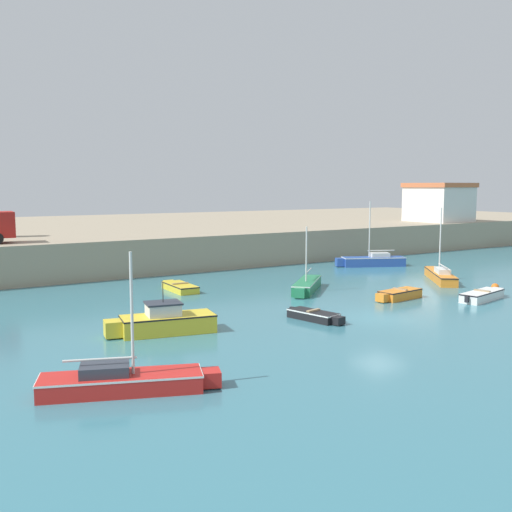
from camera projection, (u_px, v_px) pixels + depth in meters
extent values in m
plane|color=teal|center=(379.00, 318.00, 31.14)|extent=(200.00, 200.00, 0.00)
cube|color=gray|center=(116.00, 237.00, 64.31)|extent=(120.00, 40.00, 2.86)
cube|color=black|center=(313.00, 315.00, 30.75)|extent=(1.57, 2.91, 0.46)
cube|color=black|center=(338.00, 321.00, 29.60)|extent=(0.66, 0.58, 0.39)
cube|color=white|center=(313.00, 312.00, 30.73)|extent=(1.59, 2.94, 0.07)
cube|color=#997F5B|center=(313.00, 310.00, 30.72)|extent=(0.91, 0.37, 0.08)
cube|color=black|center=(292.00, 310.00, 31.82)|extent=(0.24, 0.24, 0.36)
cube|color=orange|center=(440.00, 276.00, 43.41)|extent=(4.72, 5.56, 0.65)
cube|color=orange|center=(431.00, 270.00, 46.71)|extent=(0.83, 0.81, 0.56)
cube|color=black|center=(440.00, 273.00, 43.38)|extent=(4.77, 5.61, 0.07)
cylinder|color=silver|center=(440.00, 240.00, 43.56)|extent=(0.10, 0.10, 4.64)
cylinder|color=silver|center=(443.00, 266.00, 42.55)|extent=(1.77, 2.23, 0.08)
cube|color=silver|center=(442.00, 271.00, 42.75)|extent=(1.78, 1.96, 0.36)
cube|color=white|center=(482.00, 296.00, 36.02)|extent=(3.82, 1.86, 0.55)
cube|color=white|center=(497.00, 292.00, 37.47)|extent=(0.62, 0.71, 0.47)
cube|color=black|center=(482.00, 292.00, 35.99)|extent=(3.86, 1.88, 0.07)
cube|color=#997F5B|center=(482.00, 291.00, 35.98)|extent=(0.39, 0.98, 0.08)
cube|color=black|center=(467.00, 299.00, 34.66)|extent=(0.24, 0.24, 0.36)
cube|color=yellow|center=(180.00, 288.00, 39.22)|extent=(1.48, 3.42, 0.46)
cube|color=yellow|center=(169.00, 283.00, 40.93)|extent=(0.74, 0.62, 0.39)
cube|color=black|center=(180.00, 285.00, 39.20)|extent=(1.49, 3.45, 0.07)
cube|color=#997F5B|center=(180.00, 283.00, 39.19)|extent=(1.11, 0.26, 0.08)
cube|color=yellow|center=(168.00, 324.00, 28.01)|extent=(4.55, 2.54, 0.85)
cube|color=yellow|center=(113.00, 328.00, 27.11)|extent=(0.94, 1.07, 0.72)
cube|color=black|center=(168.00, 316.00, 27.96)|extent=(4.60, 2.56, 0.07)
cube|color=silver|center=(163.00, 310.00, 27.85)|extent=(1.73, 1.55, 0.55)
cube|color=#2D333D|center=(163.00, 303.00, 27.81)|extent=(1.88, 1.66, 0.08)
cylinder|color=black|center=(163.00, 293.00, 27.76)|extent=(0.04, 0.04, 0.90)
cube|color=orange|center=(400.00, 294.00, 36.49)|extent=(3.03, 1.51, 0.56)
cube|color=orange|center=(382.00, 298.00, 35.40)|extent=(0.60, 0.70, 0.48)
cube|color=black|center=(400.00, 290.00, 36.46)|extent=(3.06, 1.53, 0.07)
cube|color=#997F5B|center=(400.00, 289.00, 36.45)|extent=(0.32, 1.01, 0.08)
cube|color=#284C9E|center=(373.00, 262.00, 51.42)|extent=(5.41, 3.56, 0.80)
cube|color=#284C9E|center=(340.00, 262.00, 51.03)|extent=(0.92, 0.99, 0.68)
cube|color=white|center=(373.00, 257.00, 51.38)|extent=(5.47, 3.59, 0.07)
cylinder|color=silver|center=(370.00, 229.00, 51.04)|extent=(0.10, 0.10, 4.78)
cylinder|color=silver|center=(381.00, 250.00, 51.39)|extent=(2.19, 1.09, 0.08)
cube|color=silver|center=(379.00, 255.00, 51.42)|extent=(1.87, 1.59, 0.36)
cube|color=red|center=(121.00, 383.00, 19.93)|extent=(5.48, 3.30, 0.62)
cube|color=red|center=(210.00, 378.00, 20.52)|extent=(0.92, 1.00, 0.53)
cube|color=white|center=(121.00, 375.00, 19.90)|extent=(5.54, 3.33, 0.07)
cylinder|color=silver|center=(132.00, 313.00, 19.73)|extent=(0.10, 0.10, 4.10)
cylinder|color=silver|center=(100.00, 359.00, 19.70)|extent=(2.26, 0.94, 0.08)
cube|color=#333842|center=(105.00, 370.00, 19.77)|extent=(1.86, 1.54, 0.36)
cube|color=#237A4C|center=(307.00, 285.00, 39.34)|extent=(4.55, 4.41, 0.69)
cube|color=#237A4C|center=(300.00, 293.00, 36.59)|extent=(0.82, 0.83, 0.59)
cube|color=white|center=(307.00, 281.00, 39.30)|extent=(4.60, 4.46, 0.07)
cylinder|color=silver|center=(306.00, 254.00, 38.72)|extent=(0.10, 0.10, 3.56)
cylinder|color=silver|center=(309.00, 271.00, 39.86)|extent=(1.74, 1.66, 0.08)
sphere|color=orange|center=(495.00, 287.00, 39.30)|extent=(0.49, 0.49, 0.49)
cube|color=silver|center=(439.00, 204.00, 67.48)|extent=(5.41, 5.99, 3.84)
cube|color=#C1663D|center=(439.00, 185.00, 67.22)|extent=(5.68, 6.29, 0.50)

